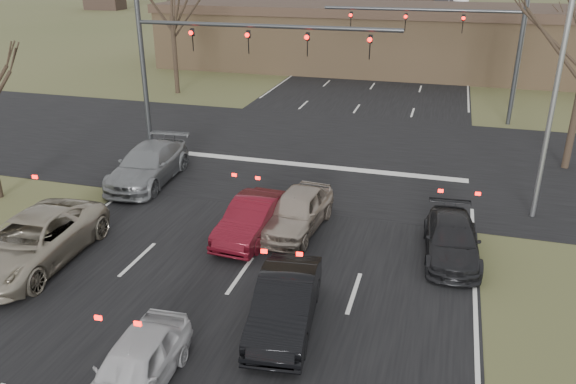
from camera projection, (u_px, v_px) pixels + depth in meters
name	position (u px, v px, depth m)	size (l,w,h in m)	color
ground	(199.00, 335.00, 14.41)	(360.00, 360.00, 0.00)	#4B512B
road_main	(407.00, 37.00, 67.52)	(14.00, 300.00, 0.02)	black
road_cross	(326.00, 153.00, 27.68)	(200.00, 14.00, 0.02)	black
building	(411.00, 38.00, 46.50)	(42.40, 10.40, 5.30)	brown
mast_arm_near	(206.00, 50.00, 25.28)	(12.12, 0.24, 8.00)	#383A3D
mast_arm_far	(468.00, 33.00, 31.24)	(11.12, 0.24, 8.00)	#383A3D
streetlight_right_near	(554.00, 66.00, 18.84)	(2.34, 0.25, 10.00)	gray
streetlight_right_far	(523.00, 17.00, 33.76)	(2.34, 0.25, 10.00)	gray
car_silver_suv	(32.00, 241.00, 17.50)	(2.56, 5.56, 1.54)	#9F9580
car_white_sedan	(135.00, 367.00, 12.36)	(1.48, 3.68, 1.26)	#B9B8BB
car_black_hatch	(285.00, 303.00, 14.52)	(1.46, 4.19, 1.38)	black
car_charcoal_sedan	(452.00, 240.00, 17.96)	(1.69, 4.15, 1.20)	black
car_grey_ahead	(148.00, 165.00, 23.94)	(2.14, 5.27, 1.53)	gray
car_red_ahead	(253.00, 218.00, 19.24)	(1.43, 4.11, 1.36)	#4D0B14
car_silver_ahead	(297.00, 211.00, 19.68)	(1.72, 4.27, 1.46)	#A79787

